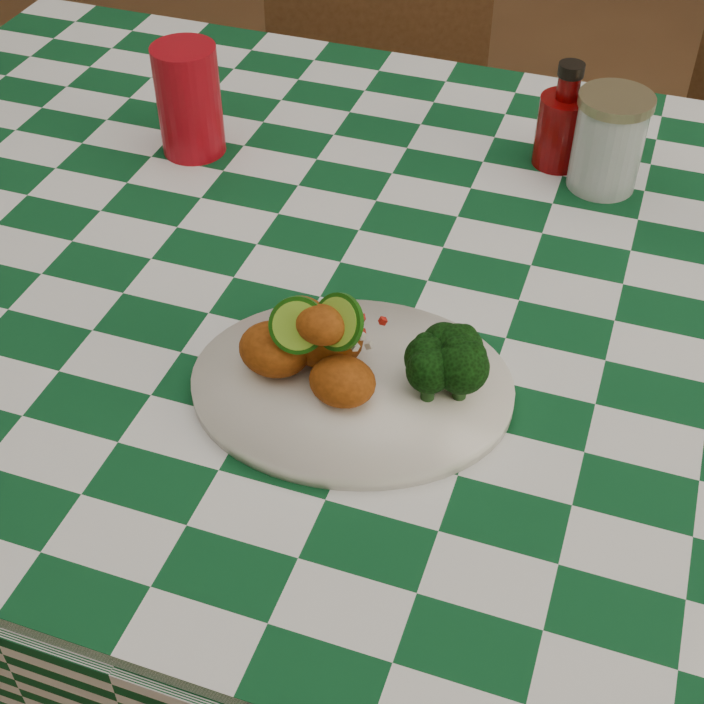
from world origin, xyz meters
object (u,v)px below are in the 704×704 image
(red_tumbler, at_px, (189,100))
(ketchup_bottle, at_px, (564,115))
(fried_chicken_pile, at_px, (325,342))
(wooden_chair_left, at_px, (377,166))
(plate, at_px, (352,387))
(mason_jar, at_px, (608,142))
(dining_table, at_px, (413,504))

(red_tumbler, relative_size, ketchup_bottle, 1.05)
(fried_chicken_pile, bearing_deg, wooden_chair_left, 104.63)
(ketchup_bottle, bearing_deg, plate, -102.90)
(ketchup_bottle, bearing_deg, fried_chicken_pile, -105.86)
(fried_chicken_pile, xyz_separation_m, ketchup_bottle, (0.14, 0.48, 0.01))
(ketchup_bottle, relative_size, mason_jar, 1.12)
(fried_chicken_pile, relative_size, red_tumbler, 0.93)
(plate, xyz_separation_m, fried_chicken_pile, (-0.03, 0.00, 0.05))
(dining_table, height_order, wooden_chair_left, wooden_chair_left)
(dining_table, relative_size, ketchup_bottle, 12.20)
(dining_table, distance_m, red_tumbler, 0.61)
(ketchup_bottle, bearing_deg, dining_table, -107.18)
(ketchup_bottle, bearing_deg, wooden_chair_left, 132.37)
(red_tumbler, bearing_deg, fried_chicken_pile, -48.54)
(dining_table, bearing_deg, plate, -96.23)
(plate, xyz_separation_m, mason_jar, (0.17, 0.45, 0.05))
(red_tumbler, height_order, ketchup_bottle, red_tumbler)
(dining_table, height_order, mason_jar, mason_jar)
(plate, distance_m, red_tumbler, 0.50)
(plate, bearing_deg, mason_jar, 69.10)
(dining_table, bearing_deg, red_tumbler, 155.70)
(ketchup_bottle, relative_size, wooden_chair_left, 0.15)
(red_tumbler, distance_m, ketchup_bottle, 0.47)
(ketchup_bottle, xyz_separation_m, mason_jar, (0.06, -0.03, -0.01))
(plate, height_order, wooden_chair_left, wooden_chair_left)
(fried_chicken_pile, height_order, red_tumbler, red_tumbler)
(fried_chicken_pile, bearing_deg, dining_table, 76.14)
(dining_table, height_order, ketchup_bottle, ketchup_bottle)
(plate, relative_size, fried_chicken_pile, 2.36)
(dining_table, xyz_separation_m, red_tumbler, (-0.36, 0.16, 0.46))
(red_tumbler, height_order, mason_jar, red_tumbler)
(fried_chicken_pile, xyz_separation_m, red_tumbler, (-0.32, 0.36, 0.01))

